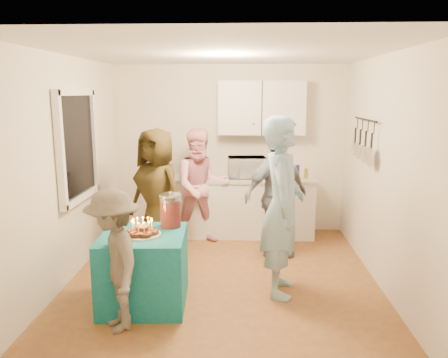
{
  "coord_description": "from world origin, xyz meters",
  "views": [
    {
      "loc": [
        0.23,
        -4.82,
        2.18
      ],
      "look_at": [
        0.0,
        0.35,
        1.15
      ],
      "focal_mm": 35.0,
      "sensor_mm": 36.0,
      "label": 1
    }
  ],
  "objects_px": {
    "woman_back_left": "(157,194)",
    "woman_back_right": "(276,196)",
    "party_table": "(144,269)",
    "child_near_left": "(114,261)",
    "man_birthday": "(282,207)",
    "microwave": "(247,167)",
    "counter": "(241,208)",
    "punch_jar": "(170,211)",
    "woman_back_center": "(201,187)"
  },
  "relations": [
    {
      "from": "counter",
      "to": "party_table",
      "type": "distance_m",
      "value": 2.51
    },
    {
      "from": "party_table",
      "to": "punch_jar",
      "type": "distance_m",
      "value": 0.66
    },
    {
      "from": "woman_back_right",
      "to": "party_table",
      "type": "bearing_deg",
      "value": -169.23
    },
    {
      "from": "counter",
      "to": "child_near_left",
      "type": "distance_m",
      "value": 3.04
    },
    {
      "from": "microwave",
      "to": "man_birthday",
      "type": "bearing_deg",
      "value": -84.9
    },
    {
      "from": "counter",
      "to": "microwave",
      "type": "distance_m",
      "value": 0.64
    },
    {
      "from": "party_table",
      "to": "child_near_left",
      "type": "height_order",
      "value": "child_near_left"
    },
    {
      "from": "woman_back_center",
      "to": "microwave",
      "type": "bearing_deg",
      "value": 14.22
    },
    {
      "from": "party_table",
      "to": "man_birthday",
      "type": "height_order",
      "value": "man_birthday"
    },
    {
      "from": "punch_jar",
      "to": "microwave",
      "type": "bearing_deg",
      "value": 67.91
    },
    {
      "from": "woman_back_left",
      "to": "woman_back_right",
      "type": "xyz_separation_m",
      "value": [
        1.58,
        0.08,
        -0.02
      ]
    },
    {
      "from": "counter",
      "to": "woman_back_right",
      "type": "distance_m",
      "value": 1.09
    },
    {
      "from": "woman_back_left",
      "to": "woman_back_right",
      "type": "relative_size",
      "value": 1.03
    },
    {
      "from": "microwave",
      "to": "woman_back_right",
      "type": "distance_m",
      "value": 1.0
    },
    {
      "from": "party_table",
      "to": "man_birthday",
      "type": "relative_size",
      "value": 0.44
    },
    {
      "from": "microwave",
      "to": "punch_jar",
      "type": "distance_m",
      "value": 2.21
    },
    {
      "from": "man_birthday",
      "to": "party_table",
      "type": "bearing_deg",
      "value": 106.91
    },
    {
      "from": "party_table",
      "to": "child_near_left",
      "type": "xyz_separation_m",
      "value": [
        -0.16,
        -0.5,
        0.29
      ]
    },
    {
      "from": "party_table",
      "to": "punch_jar",
      "type": "xyz_separation_m",
      "value": [
        0.25,
        0.26,
        0.55
      ]
    },
    {
      "from": "woman_back_left",
      "to": "woman_back_center",
      "type": "relative_size",
      "value": 1.03
    },
    {
      "from": "man_birthday",
      "to": "woman_back_right",
      "type": "bearing_deg",
      "value": 2.83
    },
    {
      "from": "woman_back_right",
      "to": "child_near_left",
      "type": "xyz_separation_m",
      "value": [
        -1.62,
        -1.92,
        -0.17
      ]
    },
    {
      "from": "man_birthday",
      "to": "microwave",
      "type": "bearing_deg",
      "value": 14.4
    },
    {
      "from": "punch_jar",
      "to": "man_birthday",
      "type": "distance_m",
      "value": 1.2
    },
    {
      "from": "party_table",
      "to": "man_birthday",
      "type": "bearing_deg",
      "value": 13.03
    },
    {
      "from": "man_birthday",
      "to": "woman_back_center",
      "type": "distance_m",
      "value": 1.9
    },
    {
      "from": "counter",
      "to": "microwave",
      "type": "relative_size",
      "value": 3.92
    },
    {
      "from": "counter",
      "to": "party_table",
      "type": "height_order",
      "value": "counter"
    },
    {
      "from": "punch_jar",
      "to": "woman_back_left",
      "type": "relative_size",
      "value": 0.2
    },
    {
      "from": "child_near_left",
      "to": "woman_back_center",
      "type": "bearing_deg",
      "value": 136.72
    },
    {
      "from": "punch_jar",
      "to": "woman_back_center",
      "type": "bearing_deg",
      "value": 84.12
    },
    {
      "from": "woman_back_left",
      "to": "woman_back_right",
      "type": "distance_m",
      "value": 1.58
    },
    {
      "from": "counter",
      "to": "punch_jar",
      "type": "xyz_separation_m",
      "value": [
        -0.74,
        -2.05,
        0.5
      ]
    },
    {
      "from": "counter",
      "to": "microwave",
      "type": "xyz_separation_m",
      "value": [
        0.09,
        0.0,
        0.64
      ]
    },
    {
      "from": "microwave",
      "to": "woman_back_center",
      "type": "bearing_deg",
      "value": -155.07
    },
    {
      "from": "party_table",
      "to": "man_birthday",
      "type": "distance_m",
      "value": 1.59
    },
    {
      "from": "party_table",
      "to": "child_near_left",
      "type": "relative_size",
      "value": 0.63
    },
    {
      "from": "counter",
      "to": "woman_back_left",
      "type": "height_order",
      "value": "woman_back_left"
    },
    {
      "from": "woman_back_left",
      "to": "counter",
      "type": "bearing_deg",
      "value": 74.6
    },
    {
      "from": "man_birthday",
      "to": "woman_back_left",
      "type": "distance_m",
      "value": 1.86
    },
    {
      "from": "party_table",
      "to": "woman_back_right",
      "type": "xyz_separation_m",
      "value": [
        1.46,
        1.42,
        0.46
      ]
    },
    {
      "from": "counter",
      "to": "microwave",
      "type": "height_order",
      "value": "microwave"
    },
    {
      "from": "woman_back_left",
      "to": "woman_back_right",
      "type": "bearing_deg",
      "value": 36.16
    },
    {
      "from": "woman_back_left",
      "to": "party_table",
      "type": "bearing_deg",
      "value": -51.87
    },
    {
      "from": "woman_back_center",
      "to": "woman_back_right",
      "type": "xyz_separation_m",
      "value": [
        1.05,
        -0.5,
        -0.0
      ]
    },
    {
      "from": "counter",
      "to": "woman_back_center",
      "type": "distance_m",
      "value": 0.8
    },
    {
      "from": "man_birthday",
      "to": "child_near_left",
      "type": "distance_m",
      "value": 1.83
    },
    {
      "from": "punch_jar",
      "to": "child_near_left",
      "type": "distance_m",
      "value": 0.9
    },
    {
      "from": "microwave",
      "to": "party_table",
      "type": "bearing_deg",
      "value": -120.39
    },
    {
      "from": "party_table",
      "to": "woman_back_right",
      "type": "height_order",
      "value": "woman_back_right"
    }
  ]
}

